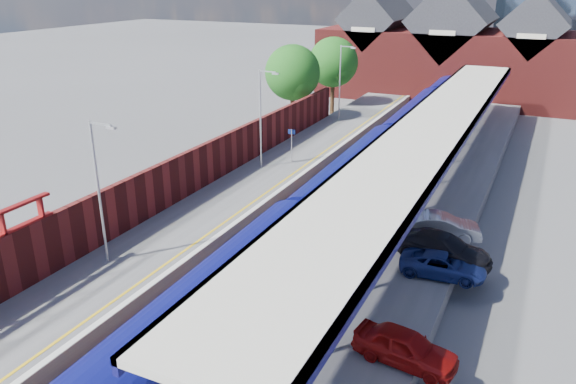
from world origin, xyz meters
name	(u,v)px	position (x,y,z in m)	size (l,w,h in m)	color
ground	(379,161)	(0.00, 30.00, 0.00)	(240.00, 240.00, 0.00)	#5B5B5E
ballast_bed	(335,203)	(0.00, 20.00, 0.03)	(6.00, 76.00, 0.06)	#473D33
rails	(335,202)	(0.00, 20.00, 0.12)	(4.51, 76.00, 0.14)	slate
left_platform	(261,184)	(-5.50, 20.00, 0.50)	(5.00, 76.00, 1.00)	#565659
right_platform	(427,212)	(6.00, 20.00, 0.50)	(6.00, 76.00, 1.00)	#565659
coping_left	(291,182)	(-3.15, 20.00, 1.02)	(0.30, 76.00, 0.05)	silver
coping_right	(382,196)	(3.15, 20.00, 1.02)	(0.30, 76.00, 0.05)	silver
yellow_line	(283,181)	(-3.75, 20.00, 1.01)	(0.14, 76.00, 0.01)	yellow
train	(391,145)	(1.49, 27.85, 2.12)	(3.06, 65.94, 3.45)	#0C0F59
canopy	(432,128)	(5.48, 21.95, 5.25)	(4.50, 52.00, 4.48)	#0E0E55
lamp_post_b	(100,185)	(-6.36, 6.00, 4.99)	(1.48, 0.18, 7.00)	#A5A8AA
lamp_post_c	(262,113)	(-6.36, 22.00, 4.99)	(1.48, 0.18, 7.00)	#A5A8AA
lamp_post_d	(341,78)	(-6.36, 38.00, 4.99)	(1.48, 0.18, 7.00)	#A5A8AA
platform_sign	(292,140)	(-5.00, 24.00, 2.69)	(0.55, 0.08, 2.50)	#A5A8AA
brick_wall	(172,180)	(-8.10, 13.54, 2.45)	(0.35, 50.00, 3.86)	maroon
station_building	(450,52)	(0.00, 58.00, 5.45)	(30.00, 12.12, 13.78)	maroon
tree_near	(294,74)	(-10.35, 35.91, 5.35)	(5.20, 5.20, 8.10)	#382314
tree_far	(334,64)	(-9.35, 43.91, 5.35)	(5.20, 5.20, 8.10)	#382314
parked_car_red	(405,347)	(8.50, 4.63, 1.64)	(1.51, 3.76, 1.28)	#970E0C
parked_car_silver	(440,227)	(7.60, 15.48, 1.68)	(1.43, 4.11, 1.36)	silver
parked_car_dark	(443,248)	(8.20, 13.01, 1.69)	(1.93, 4.75, 1.38)	black
parked_car_blue	(443,265)	(8.50, 11.54, 1.54)	(1.80, 3.91, 1.09)	navy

